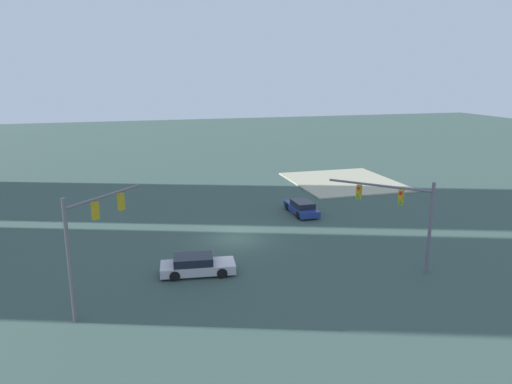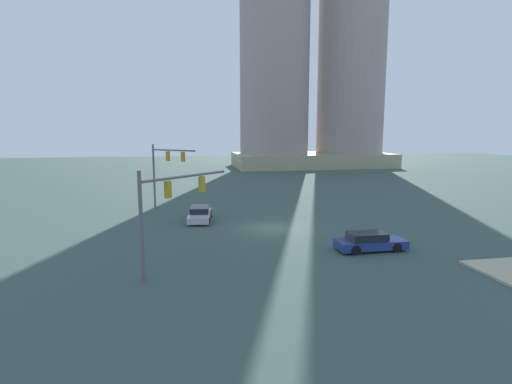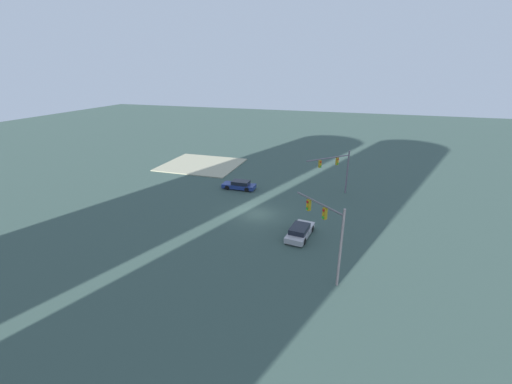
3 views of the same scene
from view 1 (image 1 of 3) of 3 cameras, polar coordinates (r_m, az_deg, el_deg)
name	(u,v)px [view 1 (image 1 of 3)]	position (r m, az deg, el deg)	size (l,w,h in m)	color
ground_plane	(236,239)	(36.42, -2.45, -5.61)	(194.19, 194.19, 0.00)	#364C44
sidewalk_corner	(344,182)	(55.78, 10.50, 1.22)	(12.83, 11.56, 0.15)	#A4A284
traffic_signal_near_corner	(90,229)	(25.87, -19.33, -4.22)	(4.20, 3.76, 6.50)	#615C60
traffic_signal_opposite_side	(400,206)	(31.45, 16.92, -1.62)	(4.94, 4.83, 5.84)	slate
sedan_car_approaching	(197,265)	(30.31, -7.14, -8.72)	(2.35, 4.81, 1.21)	#B1AEB3
sedan_car_waiting_far	(302,207)	(42.74, 5.50, -1.86)	(4.61, 1.89, 1.21)	navy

